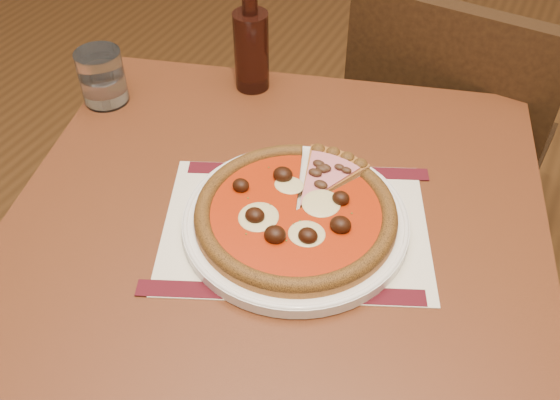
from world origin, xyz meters
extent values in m
cube|color=brown|center=(0.22, 0.13, 0.73)|extent=(0.99, 0.99, 0.04)
cylinder|color=brown|center=(-0.21, 0.37, 0.35)|extent=(0.05, 0.05, 0.71)
cylinder|color=brown|center=(0.46, 0.56, 0.35)|extent=(0.05, 0.05, 0.71)
cube|color=black|center=(0.36, 0.82, 0.43)|extent=(0.45, 0.45, 0.04)
cylinder|color=black|center=(0.56, 0.99, 0.21)|extent=(0.04, 0.04, 0.41)
cylinder|color=black|center=(0.20, 1.02, 0.21)|extent=(0.04, 0.04, 0.41)
cylinder|color=black|center=(0.53, 0.63, 0.21)|extent=(0.04, 0.04, 0.41)
cylinder|color=black|center=(0.17, 0.66, 0.21)|extent=(0.04, 0.04, 0.41)
cube|color=black|center=(0.35, 0.63, 0.67)|extent=(0.42, 0.07, 0.44)
cube|color=white|center=(0.26, 0.13, 0.75)|extent=(0.46, 0.41, 0.00)
cylinder|color=white|center=(0.26, 0.13, 0.76)|extent=(0.33, 0.33, 0.02)
cylinder|color=#A86828|center=(0.26, 0.13, 0.78)|extent=(0.29, 0.29, 0.01)
torus|color=brown|center=(0.26, 0.13, 0.78)|extent=(0.29, 0.29, 0.02)
cylinder|color=#A52507|center=(0.26, 0.13, 0.78)|extent=(0.25, 0.25, 0.00)
ellipsoid|color=beige|center=(0.23, 0.17, 0.79)|extent=(0.05, 0.04, 0.01)
ellipsoid|color=beige|center=(0.19, 0.08, 0.79)|extent=(0.05, 0.04, 0.01)
ellipsoid|color=beige|center=(0.29, 0.10, 0.79)|extent=(0.05, 0.04, 0.01)
ellipsoid|color=beige|center=(0.31, 0.19, 0.79)|extent=(0.05, 0.04, 0.01)
ellipsoid|color=black|center=(0.22, 0.18, 0.80)|extent=(0.03, 0.03, 0.02)
ellipsoid|color=black|center=(0.17, 0.14, 0.80)|extent=(0.03, 0.03, 0.02)
ellipsoid|color=black|center=(0.21, 0.09, 0.80)|extent=(0.03, 0.03, 0.02)
ellipsoid|color=black|center=(0.25, 0.04, 0.80)|extent=(0.03, 0.03, 0.02)
ellipsoid|color=black|center=(0.30, 0.09, 0.80)|extent=(0.03, 0.03, 0.02)
ellipsoid|color=black|center=(0.35, 0.13, 0.80)|extent=(0.03, 0.03, 0.02)
ellipsoid|color=black|center=(0.30, 0.17, 0.80)|extent=(0.03, 0.03, 0.02)
ellipsoid|color=#3C2215|center=(0.27, 0.19, 0.79)|extent=(0.02, 0.01, 0.01)
ellipsoid|color=#3C2215|center=(0.28, 0.23, 0.79)|extent=(0.02, 0.01, 0.01)
ellipsoid|color=#3C2215|center=(0.26, 0.20, 0.79)|extent=(0.02, 0.01, 0.01)
ellipsoid|color=#3C2215|center=(0.26, 0.24, 0.79)|extent=(0.02, 0.01, 0.01)
ellipsoid|color=#3C2215|center=(0.26, 0.20, 0.79)|extent=(0.02, 0.01, 0.01)
ellipsoid|color=#3C2215|center=(0.25, 0.24, 0.79)|extent=(0.02, 0.01, 0.01)
ellipsoid|color=#3C2215|center=(0.25, 0.20, 0.79)|extent=(0.02, 0.01, 0.01)
cylinder|color=white|center=(-0.19, 0.27, 0.80)|extent=(0.10, 0.10, 0.10)
cylinder|color=black|center=(0.03, 0.43, 0.82)|extent=(0.06, 0.06, 0.15)
cylinder|color=black|center=(0.03, 0.43, 0.92)|extent=(0.03, 0.03, 0.06)
camera|label=1|loc=(0.51, -0.44, 1.42)|focal=40.00mm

